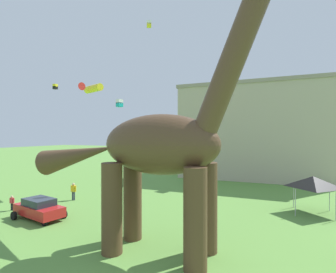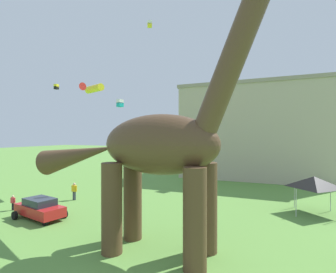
# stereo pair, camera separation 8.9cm
# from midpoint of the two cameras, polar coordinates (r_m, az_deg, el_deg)

# --- Properties ---
(dinosaur_sculpture) EXTENTS (15.38, 3.26, 16.08)m
(dinosaur_sculpture) POSITION_cam_midpoint_polar(r_m,az_deg,el_deg) (14.12, -2.29, -1.74)
(dinosaur_sculpture) COLOR #513823
(dinosaur_sculpture) RESTS_ON ground_plane
(parked_sedan_left) EXTENTS (4.47, 2.58, 1.55)m
(parked_sedan_left) POSITION_cam_midpoint_polar(r_m,az_deg,el_deg) (22.66, -26.30, -13.80)
(parked_sedan_left) COLOR red
(parked_sedan_left) RESTS_ON ground_plane
(person_vendor_side) EXTENTS (0.47, 0.21, 1.25)m
(person_vendor_side) POSITION_cam_midpoint_polar(r_m,az_deg,el_deg) (26.12, -30.86, -12.02)
(person_vendor_side) COLOR black
(person_vendor_side) RESTS_ON ground_plane
(person_far_spectator) EXTENTS (0.62, 0.27, 1.67)m
(person_far_spectator) POSITION_cam_midpoint_polar(r_m,az_deg,el_deg) (27.53, -19.93, -10.81)
(person_far_spectator) COLOR #2D3347
(person_far_spectator) RESTS_ON ground_plane
(festival_canopy_tent) EXTENTS (3.15, 3.15, 3.00)m
(festival_canopy_tent) POSITION_cam_midpoint_polar(r_m,az_deg,el_deg) (24.38, 28.88, -8.62)
(festival_canopy_tent) COLOR #B2B2B7
(festival_canopy_tent) RESTS_ON ground_plane
(kite_drifting) EXTENTS (0.59, 0.59, 0.66)m
(kite_drifting) POSITION_cam_midpoint_polar(r_m,az_deg,el_deg) (23.59, -10.60, 7.13)
(kite_drifting) COLOR white
(kite_high_left) EXTENTS (0.62, 0.62, 0.65)m
(kite_high_left) POSITION_cam_midpoint_polar(r_m,az_deg,el_deg) (29.79, -4.24, 23.19)
(kite_high_left) COLOR white
(kite_mid_right) EXTENTS (3.05, 2.98, 0.87)m
(kite_mid_right) POSITION_cam_midpoint_polar(r_m,az_deg,el_deg) (31.60, -16.51, 10.03)
(kite_mid_right) COLOR yellow
(kite_near_high) EXTENTS (1.53, 1.29, 0.30)m
(kite_near_high) POSITION_cam_midpoint_polar(r_m,az_deg,el_deg) (33.12, 9.26, 4.02)
(kite_near_high) COLOR orange
(kite_apex) EXTENTS (0.49, 0.49, 0.66)m
(kite_apex) POSITION_cam_midpoint_polar(r_m,az_deg,el_deg) (37.34, -23.36, 9.91)
(kite_apex) COLOR yellow
(background_building_block) EXTENTS (21.50, 12.47, 13.73)m
(background_building_block) POSITION_cam_midpoint_polar(r_m,az_deg,el_deg) (42.47, 18.50, 1.06)
(background_building_block) COLOR #B7A893
(background_building_block) RESTS_ON ground_plane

